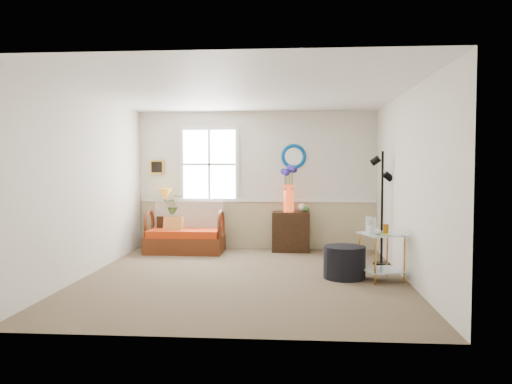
# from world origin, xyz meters

# --- Properties ---
(floor) EXTENTS (4.50, 5.00, 0.01)m
(floor) POSITION_xyz_m (0.00, 0.00, 0.00)
(floor) COLOR brown
(floor) RESTS_ON ground
(ceiling) EXTENTS (4.50, 5.00, 0.01)m
(ceiling) POSITION_xyz_m (0.00, 0.00, 2.60)
(ceiling) COLOR white
(ceiling) RESTS_ON walls
(walls) EXTENTS (4.51, 5.01, 2.60)m
(walls) POSITION_xyz_m (0.00, 0.00, 1.30)
(walls) COLOR beige
(walls) RESTS_ON floor
(wainscot) EXTENTS (4.46, 0.02, 0.90)m
(wainscot) POSITION_xyz_m (0.00, 2.48, 0.45)
(wainscot) COLOR tan
(wainscot) RESTS_ON walls
(chair_rail) EXTENTS (4.46, 0.04, 0.06)m
(chair_rail) POSITION_xyz_m (0.00, 2.47, 0.92)
(chair_rail) COLOR white
(chair_rail) RESTS_ON walls
(window) EXTENTS (1.14, 0.06, 1.44)m
(window) POSITION_xyz_m (-0.90, 2.47, 1.60)
(window) COLOR white
(window) RESTS_ON walls
(picture) EXTENTS (0.28, 0.03, 0.28)m
(picture) POSITION_xyz_m (-1.92, 2.48, 1.55)
(picture) COLOR #B98E31
(picture) RESTS_ON walls
(mirror) EXTENTS (0.47, 0.07, 0.47)m
(mirror) POSITION_xyz_m (0.70, 2.48, 1.75)
(mirror) COLOR #01519F
(mirror) RESTS_ON walls
(loveseat) EXTENTS (1.38, 0.79, 0.90)m
(loveseat) POSITION_xyz_m (-1.26, 1.95, 0.45)
(loveseat) COLOR #5F2912
(loveseat) RESTS_ON floor
(throw_pillow) EXTENTS (0.37, 0.16, 0.36)m
(throw_pillow) POSITION_xyz_m (-1.47, 1.89, 0.47)
(throw_pillow) COLOR #CF6620
(throw_pillow) RESTS_ON loveseat
(lamp_stand) EXTENTS (0.43, 0.43, 0.63)m
(lamp_stand) POSITION_xyz_m (-1.69, 2.30, 0.32)
(lamp_stand) COLOR #371F10
(lamp_stand) RESTS_ON floor
(table_lamp) EXTENTS (0.31, 0.31, 0.51)m
(table_lamp) POSITION_xyz_m (-1.72, 2.33, 0.89)
(table_lamp) COLOR orange
(table_lamp) RESTS_ON lamp_stand
(potted_plant) EXTENTS (0.51, 0.52, 0.31)m
(potted_plant) POSITION_xyz_m (-1.55, 2.31, 0.79)
(potted_plant) COLOR #39602A
(potted_plant) RESTS_ON lamp_stand
(cabinet) EXTENTS (0.70, 0.46, 0.73)m
(cabinet) POSITION_xyz_m (0.66, 2.21, 0.36)
(cabinet) COLOR #371F10
(cabinet) RESTS_ON floor
(flower_vase) EXTENTS (0.32, 0.32, 0.83)m
(flower_vase) POSITION_xyz_m (0.61, 2.19, 1.14)
(flower_vase) COLOR red
(flower_vase) RESTS_ON cabinet
(side_table) EXTENTS (0.66, 0.66, 0.65)m
(side_table) POSITION_xyz_m (1.90, -0.07, 0.33)
(side_table) COLOR #B87C23
(side_table) RESTS_ON floor
(tabletop_items) EXTENTS (0.43, 0.43, 0.22)m
(tabletop_items) POSITION_xyz_m (1.85, -0.07, 0.76)
(tabletop_items) COLOR silver
(tabletop_items) RESTS_ON side_table
(floor_lamp) EXTENTS (0.33, 0.33, 1.80)m
(floor_lamp) POSITION_xyz_m (2.10, 1.07, 0.90)
(floor_lamp) COLOR black
(floor_lamp) RESTS_ON floor
(ottoman) EXTENTS (0.59, 0.59, 0.45)m
(ottoman) POSITION_xyz_m (1.41, 0.05, 0.22)
(ottoman) COLOR black
(ottoman) RESTS_ON floor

